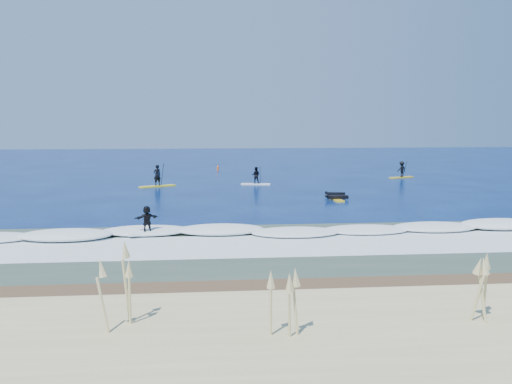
{
  "coord_description": "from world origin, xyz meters",
  "views": [
    {
      "loc": [
        -3.92,
        -40.16,
        6.17
      ],
      "look_at": [
        0.16,
        2.96,
        0.6
      ],
      "focal_mm": 40.0,
      "sensor_mm": 36.0,
      "label": 1
    }
  ],
  "objects": [
    {
      "name": "wet_sand_strip",
      "position": [
        0.0,
        -21.5,
        0.0
      ],
      "size": [
        90.0,
        5.0,
        0.08
      ],
      "primitive_type": "cube",
      "color": "brown",
      "rests_on": "ground"
    },
    {
      "name": "sup_paddler_center",
      "position": [
        1.1,
        13.1,
        0.72
      ],
      "size": [
        2.84,
        1.22,
        1.93
      ],
      "rotation": [
        0.0,
        0.0,
        -0.2
      ],
      "color": "white",
      "rests_on": "ground"
    },
    {
      "name": "breaking_wave",
      "position": [
        0.0,
        -10.0,
        0.0
      ],
      "size": [
        40.0,
        6.0,
        0.3
      ],
      "primitive_type": "cube",
      "color": "white",
      "rests_on": "ground"
    },
    {
      "name": "dune",
      "position": [
        0.0,
        -27.0,
        0.0
      ],
      "size": [
        90.0,
        7.0,
        2.0
      ],
      "primitive_type": "cube",
      "color": "tan",
      "rests_on": "ground"
    },
    {
      "name": "sup_paddler_right",
      "position": [
        16.99,
        17.91,
        0.78
      ],
      "size": [
        2.89,
        1.81,
        2.0
      ],
      "rotation": [
        0.0,
        0.0,
        0.42
      ],
      "color": "gold",
      "rests_on": "ground"
    },
    {
      "name": "sup_paddler_left",
      "position": [
        -8.05,
        12.29,
        0.73
      ],
      "size": [
        3.34,
        2.35,
        2.35
      ],
      "rotation": [
        0.0,
        0.0,
        0.5
      ],
      "color": "yellow",
      "rests_on": "ground"
    },
    {
      "name": "dune_grass",
      "position": [
        0.0,
        -27.0,
        1.85
      ],
      "size": [
        40.0,
        4.0,
        1.7
      ],
      "primitive_type": null,
      "color": "#D4C482",
      "rests_on": "dune"
    },
    {
      "name": "marker_buoy",
      "position": [
        -2.06,
        28.87,
        0.27
      ],
      "size": [
        0.26,
        0.26,
        0.61
      ],
      "rotation": [
        0.0,
        0.0,
        -0.23
      ],
      "color": "#F05915",
      "rests_on": "ground"
    },
    {
      "name": "wave_surfer",
      "position": [
        -6.86,
        -10.29,
        0.85
      ],
      "size": [
        2.13,
        1.4,
        1.51
      ],
      "rotation": [
        0.0,
        0.0,
        0.44
      ],
      "color": "white",
      "rests_on": "breaking_wave"
    },
    {
      "name": "whitewater",
      "position": [
        0.0,
        -13.0,
        0.0
      ],
      "size": [
        34.0,
        5.0,
        0.02
      ],
      "primitive_type": "cube",
      "color": "silver",
      "rests_on": "ground"
    },
    {
      "name": "prone_paddler_far",
      "position": [
        6.63,
        4.22,
        0.15
      ],
      "size": [
        1.63,
        2.1,
        0.43
      ],
      "rotation": [
        0.0,
        0.0,
        1.42
      ],
      "color": "blue",
      "rests_on": "ground"
    },
    {
      "name": "ground",
      "position": [
        0.0,
        0.0,
        0.0
      ],
      "size": [
        160.0,
        160.0,
        0.0
      ],
      "primitive_type": "plane",
      "color": "#031141",
      "rests_on": "ground"
    },
    {
      "name": "shallow_water",
      "position": [
        0.0,
        -14.0,
        0.01
      ],
      "size": [
        90.0,
        13.0,
        0.01
      ],
      "primitive_type": "cube",
      "color": "#334536",
      "rests_on": "ground"
    },
    {
      "name": "prone_paddler_near",
      "position": [
        6.28,
        2.17,
        0.16
      ],
      "size": [
        1.82,
        2.31,
        0.48
      ],
      "rotation": [
        0.0,
        0.0,
        1.63
      ],
      "color": "yellow",
      "rests_on": "ground"
    }
  ]
}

